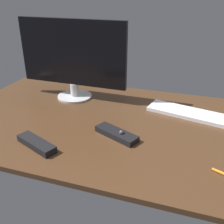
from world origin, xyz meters
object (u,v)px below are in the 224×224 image
at_px(keyboard, 192,114).
at_px(monitor, 72,57).
at_px(media_remote, 117,134).
at_px(tv_remote, 36,144).

bearing_deg(keyboard, monitor, -170.42).
relative_size(keyboard, media_remote, 2.08).
xyz_separation_m(keyboard, tv_remote, (-0.52, -0.44, 0.00)).
distance_m(keyboard, media_remote, 0.39).
height_order(keyboard, tv_remote, tv_remote).
relative_size(media_remote, tv_remote, 1.07).
bearing_deg(media_remote, keyboard, 70.84).
xyz_separation_m(monitor, keyboard, (0.60, -0.03, -0.21)).
xyz_separation_m(monitor, media_remote, (0.33, -0.31, -0.20)).
xyz_separation_m(monitor, tv_remote, (0.07, -0.47, -0.20)).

